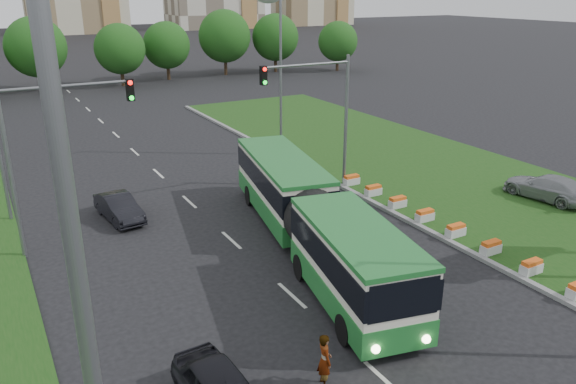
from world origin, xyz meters
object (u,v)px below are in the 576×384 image
pedestrian (325,360)px  car_left_far (119,207)px  car_median (547,187)px  shopping_trolley (361,337)px  traffic_mast_left (46,139)px  articulated_bus (306,216)px  traffic_mast_median (324,103)px

pedestrian → car_left_far: bearing=19.1°
car_left_far → pedestrian: size_ratio=2.27×
car_median → shopping_trolley: bearing=10.9°
traffic_mast_left → shopping_trolley: (7.90, -12.96, -5.10)m
articulated_bus → shopping_trolley: bearing=-94.1°
traffic_mast_left → pedestrian: (5.60, -14.17, -4.45)m
articulated_bus → pedestrian: bearing=-105.7°
traffic_mast_left → car_median: traffic_mast_left is taller
car_median → shopping_trolley: (-17.49, -6.00, -0.61)m
car_median → pedestrian: bearing=12.0°
traffic_mast_median → pedestrian: bearing=-122.2°
articulated_bus → traffic_mast_median: bearing=64.5°
traffic_mast_median → car_median: size_ratio=1.62×
articulated_bus → car_left_far: (-6.66, 8.19, -1.11)m
pedestrian → articulated_bus: bearing=-16.5°
traffic_mast_left → shopping_trolley: 16.01m
pedestrian → traffic_mast_left: bearing=32.6°
traffic_mast_left → traffic_mast_median: bearing=3.8°
car_median → traffic_mast_left: bearing=-23.3°
car_median → traffic_mast_median: bearing=-45.9°
articulated_bus → shopping_trolley: size_ratio=34.62×
articulated_bus → shopping_trolley: 7.55m
car_median → pedestrian: (-19.78, -7.20, 0.03)m
traffic_mast_median → traffic_mast_left: same height
traffic_mast_left → car_left_far: (3.27, 2.33, -4.68)m
car_left_far → pedestrian: 16.67m
traffic_mast_median → car_median: 13.72m
traffic_mast_left → car_left_far: size_ratio=1.96×
articulated_bus → car_median: bearing=7.8°
articulated_bus → pedestrian: articulated_bus is taller
pedestrian → traffic_mast_median: bearing=-21.2°
traffic_mast_median → car_left_far: 12.85m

